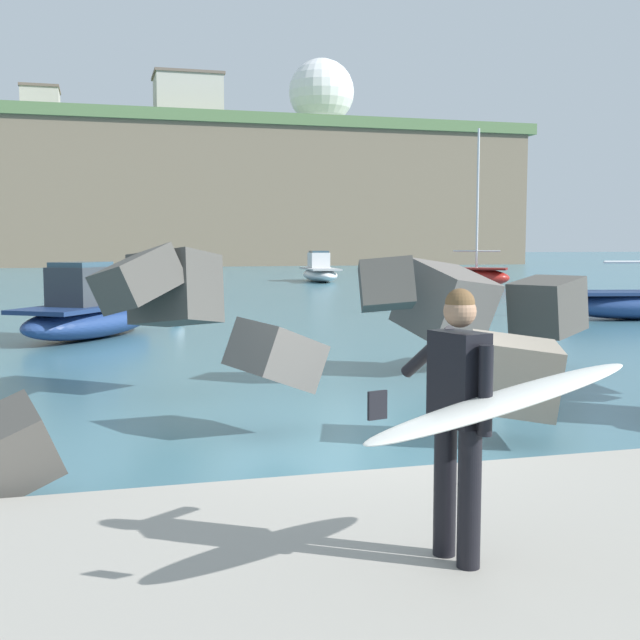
{
  "coord_description": "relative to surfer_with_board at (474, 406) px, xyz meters",
  "views": [
    {
      "loc": [
        -2.81,
        -8.61,
        2.29
      ],
      "look_at": [
        -0.31,
        0.5,
        1.4
      ],
      "focal_mm": 45.22,
      "sensor_mm": 36.0,
      "label": 1
    }
  ],
  "objects": [
    {
      "name": "ground_plane",
      "position": [
        0.55,
        4.05,
        -1.28
      ],
      "size": [
        400.0,
        400.0,
        0.0
      ],
      "primitive_type": "plane",
      "color": "#42707F"
    },
    {
      "name": "walkway_path",
      "position": [
        0.55,
        0.05,
        -1.16
      ],
      "size": [
        48.0,
        4.4,
        0.24
      ],
      "primitive_type": "cube",
      "color": "#9E998E",
      "rests_on": "ground"
    },
    {
      "name": "breakwater_jetty",
      "position": [
        0.4,
        6.18,
        -0.01
      ],
      "size": [
        26.49,
        8.1,
        2.84
      ],
      "color": "#605B56",
      "rests_on": "ground"
    },
    {
      "name": "surfer_with_board",
      "position": [
        0.0,
        0.0,
        0.0
      ],
      "size": [
        2.11,
        1.38,
        1.78
      ],
      "color": "black",
      "rests_on": "walkway_path"
    },
    {
      "name": "boat_near_right",
      "position": [
        -2.5,
        15.85,
        -0.68
      ],
      "size": [
        4.15,
        5.01,
        1.87
      ],
      "color": "navy",
      "rests_on": "ground"
    },
    {
      "name": "boat_mid_right",
      "position": [
        13.6,
        16.54,
        -0.78
      ],
      "size": [
        5.06,
        2.66,
        6.68
      ],
      "color": "navy",
      "rests_on": "ground"
    },
    {
      "name": "boat_far_left",
      "position": [
        10.82,
        43.12,
        -0.68
      ],
      "size": [
        2.45,
        6.07,
        1.88
      ],
      "color": "white",
      "rests_on": "ground"
    },
    {
      "name": "boat_far_centre",
      "position": [
        16.84,
        34.68,
        -0.67
      ],
      "size": [
        4.38,
        3.64,
        8.32
      ],
      "color": "maroon",
      "rests_on": "ground"
    },
    {
      "name": "mooring_buoy_inner",
      "position": [
        2.97,
        39.81,
        -1.06
      ],
      "size": [
        0.44,
        0.44,
        0.44
      ],
      "color": "yellow",
      "rests_on": "ground"
    },
    {
      "name": "mooring_buoy_middle",
      "position": [
        -0.18,
        18.16,
        -1.06
      ],
      "size": [
        0.44,
        0.44,
        0.44
      ],
      "color": "silver",
      "rests_on": "ground"
    },
    {
      "name": "headland_bluff",
      "position": [
        -0.05,
        95.18,
        6.63
      ],
      "size": [
        91.29,
        35.15,
        15.76
      ],
      "color": "#756651",
      "rests_on": "ground"
    },
    {
      "name": "radar_dome",
      "position": [
        26.97,
        101.11,
        20.53
      ],
      "size": [
        8.72,
        8.72,
        11.09
      ],
      "color": "silver",
      "rests_on": "headland_bluff"
    },
    {
      "name": "station_building_west",
      "position": [
        7.61,
        86.05,
        16.98
      ],
      "size": [
        7.45,
        6.1,
        4.96
      ],
      "color": "#B2ADA3",
      "rests_on": "headland_bluff"
    },
    {
      "name": "station_building_east",
      "position": [
        -8.22,
        94.67,
        16.68
      ],
      "size": [
        4.33,
        5.49,
        4.36
      ],
      "color": "#B2ADA3",
      "rests_on": "headland_bluff"
    }
  ]
}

